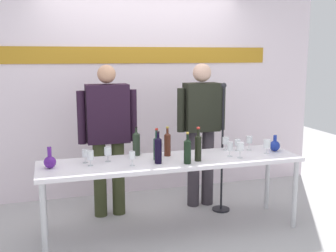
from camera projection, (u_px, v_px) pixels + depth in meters
ground_plane at (172, 231)px, 4.10m from camera, size 10.00×10.00×0.00m
back_wall at (141, 76)px, 5.11m from camera, size 4.83×0.11×3.00m
display_table at (172, 165)px, 3.98m from camera, size 2.59×0.64×0.75m
decanter_blue_left at (50, 161)px, 3.65m from camera, size 0.11×0.11×0.20m
decanter_blue_right at (275, 145)px, 4.30m from camera, size 0.11×0.11×0.17m
presenter_left at (108, 131)px, 4.36m from camera, size 0.64×0.22×1.67m
presenter_right at (201, 126)px, 4.67m from camera, size 0.59×0.22×1.67m
wine_bottle_0 at (167, 143)px, 4.08m from camera, size 0.07×0.07×0.30m
wine_bottle_1 at (198, 146)px, 3.89m from camera, size 0.07×0.07×0.33m
wine_bottle_2 at (136, 143)px, 4.11m from camera, size 0.08×0.08×0.30m
wine_bottle_3 at (157, 147)px, 3.94m from camera, size 0.06×0.06×0.31m
wine_bottle_4 at (187, 150)px, 3.79m from camera, size 0.07×0.07×0.30m
wine_bottle_5 at (158, 149)px, 3.80m from camera, size 0.07×0.07×0.31m
wine_glass_left_0 at (90, 155)px, 3.72m from camera, size 0.06×0.06×0.14m
wine_glass_left_1 at (85, 153)px, 3.82m from camera, size 0.06×0.06×0.13m
wine_glass_left_2 at (132, 155)px, 3.72m from camera, size 0.06×0.06×0.14m
wine_glass_left_3 at (108, 151)px, 3.87m from camera, size 0.07×0.07×0.14m
wine_glass_right_0 at (249, 140)px, 4.33m from camera, size 0.06×0.06×0.15m
wine_glass_right_1 at (226, 141)px, 4.33m from camera, size 0.07×0.07×0.14m
wine_glass_right_2 at (267, 144)px, 4.17m from camera, size 0.07×0.07×0.15m
wine_glass_right_3 at (240, 146)px, 4.00m from camera, size 0.07×0.07×0.16m
wine_glass_right_4 at (238, 143)px, 4.31m from camera, size 0.06×0.06×0.13m
wine_glass_right_5 at (230, 147)px, 4.06m from camera, size 0.06×0.06×0.15m
microphone_stand at (222, 169)px, 4.57m from camera, size 0.20×0.20×1.47m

